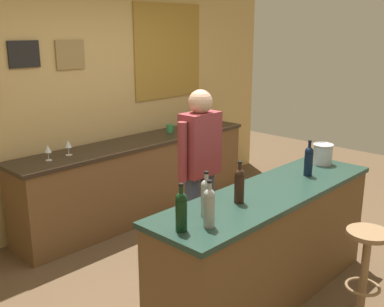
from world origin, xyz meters
TOP-DOWN VIEW (x-y plane):
  - ground_plane at (0.00, 0.00)m, footprint 10.00×10.00m
  - back_wall at (0.02, 2.03)m, footprint 6.00×0.09m
  - bar_counter at (0.00, -0.40)m, footprint 2.22×0.60m
  - side_counter at (0.40, 1.65)m, footprint 3.05×0.56m
  - bartender at (0.06, 0.39)m, footprint 0.52×0.21m
  - bar_stool at (0.33, -1.05)m, footprint 0.32×0.32m
  - wine_bottle_a at (-0.98, -0.41)m, footprint 0.07×0.07m
  - wine_bottle_b at (-0.82, -0.50)m, footprint 0.07×0.07m
  - wine_bottle_c at (-0.70, -0.36)m, footprint 0.07×0.07m
  - wine_bottle_d at (-0.36, -0.38)m, footprint 0.07×0.07m
  - wine_bottle_e at (0.53, -0.42)m, footprint 0.07×0.07m
  - ice_bucket at (0.93, -0.34)m, footprint 0.19×0.19m
  - wine_glass_a at (-0.72, 1.65)m, footprint 0.07×0.07m
  - wine_glass_b at (-0.48, 1.68)m, footprint 0.07×0.07m
  - wine_glass_c at (1.16, 1.62)m, footprint 0.07×0.07m
  - wine_glass_d at (1.59, 1.60)m, footprint 0.07×0.07m
  - wine_glass_e at (1.72, 1.73)m, footprint 0.07×0.07m
  - coffee_mug at (0.95, 1.71)m, footprint 0.12×0.08m

SIDE VIEW (x-z plane):
  - ground_plane at x=0.00m, z-range 0.00..0.00m
  - side_counter at x=0.40m, z-range 0.00..0.90m
  - bar_stool at x=0.33m, z-range 0.12..0.80m
  - bar_counter at x=0.00m, z-range 0.00..0.92m
  - bartender at x=0.06m, z-range 0.13..1.75m
  - coffee_mug at x=0.95m, z-range 0.90..1.00m
  - wine_glass_a at x=-0.72m, z-range 0.93..1.09m
  - wine_glass_b at x=-0.48m, z-range 0.93..1.09m
  - wine_glass_c at x=1.16m, z-range 0.93..1.09m
  - wine_glass_d at x=1.59m, z-range 0.93..1.09m
  - wine_glass_e at x=1.72m, z-range 0.93..1.09m
  - ice_bucket at x=0.93m, z-range 0.92..1.11m
  - wine_bottle_a at x=-0.98m, z-range 0.90..1.21m
  - wine_bottle_b at x=-0.82m, z-range 0.90..1.21m
  - wine_bottle_c at x=-0.70m, z-range 0.90..1.21m
  - wine_bottle_d at x=-0.36m, z-range 0.90..1.21m
  - wine_bottle_e at x=0.53m, z-range 0.90..1.21m
  - back_wall at x=0.02m, z-range 0.01..2.81m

